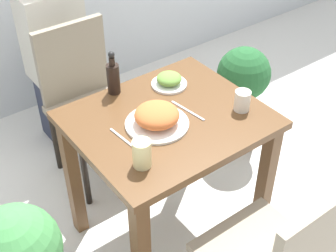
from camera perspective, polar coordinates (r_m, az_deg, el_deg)
ground_plane at (r=2.53m, az=-0.00°, el=-12.64°), size 16.00×16.00×0.00m
dining_table at (r=2.09m, az=-0.00°, el=-2.07°), size 0.81×0.69×0.75m
chair_far at (r=2.61m, az=-10.01°, el=3.58°), size 0.42×0.42×0.89m
food_plate at (r=1.93m, az=-1.36°, el=1.10°), size 0.27×0.27×0.09m
side_plate at (r=2.19m, az=0.14°, el=5.58°), size 0.17×0.17×0.06m
drink_cup at (r=2.04m, az=9.05°, el=3.07°), size 0.07×0.07×0.09m
juice_glass at (r=1.73m, az=-3.20°, el=-3.37°), size 0.07×0.07×0.11m
sauce_bottle at (r=2.12m, az=-6.70°, el=5.95°), size 0.06×0.06×0.21m
fork_utensil at (r=1.89m, az=-5.40°, el=-1.64°), size 0.02×0.18×0.00m
spoon_utensil at (r=2.03m, az=2.42°, el=1.89°), size 0.03×0.19×0.00m
potted_plant_right at (r=2.83m, az=8.98°, el=4.13°), size 0.31×0.31×0.68m
person_figure at (r=2.88m, az=-13.49°, el=8.51°), size 0.34×0.22×1.17m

